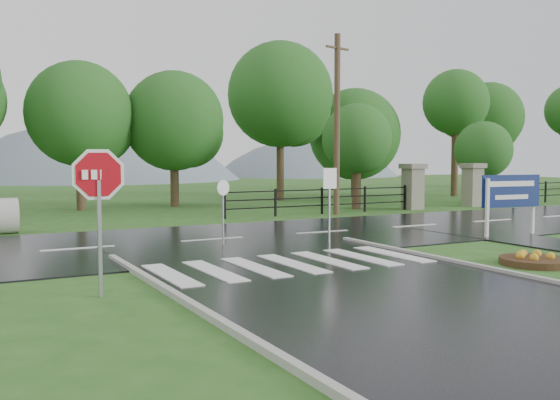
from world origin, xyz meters
TOP-DOWN VIEW (x-y plane):
  - ground at (0.00, 0.00)m, footprint 120.00×120.00m
  - main_road at (0.00, 10.00)m, footprint 90.00×8.00m
  - crosswalk at (0.00, 5.00)m, footprint 6.50×2.80m
  - pillar_west at (13.00, 16.00)m, footprint 1.00×1.00m
  - pillar_east at (17.00, 16.00)m, footprint 1.00×1.00m
  - fence_west at (7.75, 16.00)m, footprint 9.58×0.08m
  - hills at (3.49, 65.00)m, footprint 102.00×48.00m
  - treeline at (1.00, 24.00)m, footprint 83.20×5.20m
  - stop_sign at (-4.73, 3.81)m, footprint 1.29×0.19m
  - estate_billboard at (8.89, 6.37)m, footprint 2.28×0.33m
  - flower_bed at (5.20, 2.35)m, footprint 1.68×1.68m
  - reg_sign_small at (2.82, 7.74)m, footprint 0.50×0.08m
  - reg_sign_round at (-0.16, 8.77)m, footprint 0.43×0.15m
  - utility_pole_east at (8.20, 15.50)m, footprint 1.40×0.44m
  - entrance_tree_left at (10.70, 17.50)m, footprint 3.44×3.44m
  - entrance_tree_right at (19.30, 17.50)m, footprint 3.19×3.19m

SIDE VIEW (x-z plane):
  - hills at x=3.49m, z-range -39.54..8.46m
  - ground at x=0.00m, z-range 0.00..0.00m
  - main_road at x=0.00m, z-range -0.02..0.02m
  - treeline at x=1.00m, z-range -5.00..5.00m
  - crosswalk at x=0.00m, z-range 0.05..0.07m
  - flower_bed at x=5.20m, z-range -0.04..0.29m
  - fence_west at x=7.75m, z-range 0.12..1.32m
  - pillar_west at x=13.00m, z-range 0.06..2.30m
  - pillar_east at x=17.00m, z-range 0.06..2.30m
  - reg_sign_round at x=-0.16m, z-range 0.28..2.21m
  - estate_billboard at x=8.89m, z-range 0.38..2.38m
  - reg_sign_small at x=2.82m, z-range 0.46..2.71m
  - stop_sign at x=-4.73m, z-range 0.56..3.47m
  - entrance_tree_right at x=19.30m, z-range 0.66..5.22m
  - entrance_tree_left at x=10.70m, z-range 0.86..6.05m
  - utility_pole_east at x=8.20m, z-range 0.07..8.04m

